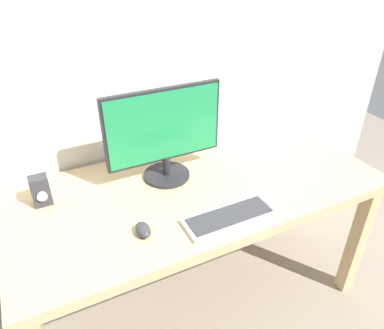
{
  "coord_description": "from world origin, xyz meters",
  "views": [
    {
      "loc": [
        -0.64,
        -1.23,
        1.76
      ],
      "look_at": [
        -0.03,
        0.0,
        0.9
      ],
      "focal_mm": 33.77,
      "sensor_mm": 36.0,
      "label": 1
    }
  ],
  "objects_px": {
    "keyboard_primary": "(229,217)",
    "audio_controller": "(41,191)",
    "mouse": "(143,230)",
    "monitor": "(164,133)",
    "desk": "(198,200)"
  },
  "relations": [
    {
      "from": "keyboard_primary",
      "to": "audio_controller",
      "type": "height_order",
      "value": "audio_controller"
    },
    {
      "from": "audio_controller",
      "to": "mouse",
      "type": "bearing_deg",
      "value": -49.07
    },
    {
      "from": "keyboard_primary",
      "to": "mouse",
      "type": "distance_m",
      "value": 0.36
    },
    {
      "from": "audio_controller",
      "to": "monitor",
      "type": "bearing_deg",
      "value": -3.41
    },
    {
      "from": "keyboard_primary",
      "to": "mouse",
      "type": "height_order",
      "value": "mouse"
    },
    {
      "from": "desk",
      "to": "keyboard_primary",
      "type": "distance_m",
      "value": 0.29
    },
    {
      "from": "desk",
      "to": "keyboard_primary",
      "type": "height_order",
      "value": "keyboard_primary"
    },
    {
      "from": "desk",
      "to": "mouse",
      "type": "relative_size",
      "value": 18.83
    },
    {
      "from": "keyboard_primary",
      "to": "mouse",
      "type": "bearing_deg",
      "value": 168.21
    },
    {
      "from": "desk",
      "to": "monitor",
      "type": "height_order",
      "value": "monitor"
    },
    {
      "from": "monitor",
      "to": "keyboard_primary",
      "type": "bearing_deg",
      "value": -75.18
    },
    {
      "from": "desk",
      "to": "monitor",
      "type": "distance_m",
      "value": 0.37
    },
    {
      "from": "monitor",
      "to": "keyboard_primary",
      "type": "height_order",
      "value": "monitor"
    },
    {
      "from": "mouse",
      "to": "audio_controller",
      "type": "relative_size",
      "value": 0.67
    },
    {
      "from": "monitor",
      "to": "keyboard_primary",
      "type": "xyz_separation_m",
      "value": [
        0.11,
        -0.41,
        -0.22
      ]
    }
  ]
}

